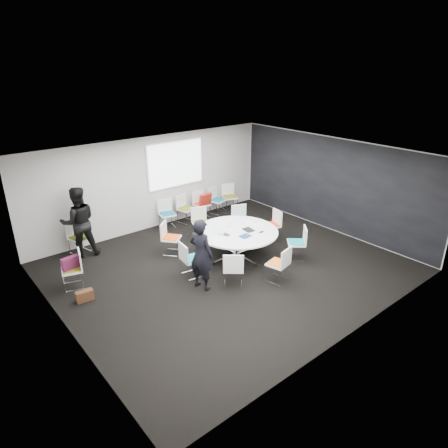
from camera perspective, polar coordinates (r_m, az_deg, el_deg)
room_shell at (r=9.58m, az=1.04°, el=1.34°), size 8.08×7.08×2.88m
conference_table at (r=10.45m, az=1.82°, el=-1.95°), size 2.15×2.15×0.73m
projection_screen at (r=12.51m, az=-6.89°, el=8.46°), size 1.90×0.03×1.35m
chair_ring_a at (r=11.57m, az=6.72°, el=-0.97°), size 0.55×0.55×0.88m
chair_ring_b at (r=11.84m, az=2.38°, el=-0.26°), size 0.60×0.59×0.88m
chair_ring_c at (r=11.68m, az=-3.34°, el=-0.62°), size 0.59×0.58×0.88m
chair_ring_d at (r=10.79m, az=-7.54°, el=-2.83°), size 0.64×0.64×0.88m
chair_ring_e at (r=9.65m, az=-4.70°, el=-5.93°), size 0.51×0.52×0.88m
chair_ring_f at (r=9.23m, az=1.33°, el=-7.28°), size 0.64×0.64×0.88m
chair_ring_g at (r=9.50m, az=7.72°, el=-6.57°), size 0.55×0.54×0.88m
chair_ring_h at (r=10.60m, az=10.31°, el=-3.49°), size 0.64×0.64×0.88m
chair_back_a at (r=12.43m, az=-8.08°, el=0.67°), size 0.54×0.53×0.88m
chair_back_b at (r=12.80m, az=-5.45°, el=1.45°), size 0.55×0.54×0.88m
chair_back_c at (r=13.13m, az=-3.22°, el=2.08°), size 0.47×0.45×0.88m
chair_back_d at (r=13.51m, az=-0.95°, el=2.71°), size 0.57×0.56×0.88m
chair_back_e at (r=13.84m, az=0.81°, el=3.20°), size 0.59×0.58×0.88m
chair_spare_left at (r=9.81m, az=-20.70°, el=-6.96°), size 0.56×0.56×0.88m
chair_person_back at (r=11.40m, az=-19.92°, el=-2.62°), size 0.56×0.55×0.88m
person_main at (r=8.90m, az=-3.29°, el=-4.37°), size 0.55×0.70×1.69m
person_back at (r=11.00m, az=-20.05°, el=0.26°), size 1.06×0.91×1.89m
laptop at (r=10.17m, az=0.13°, el=-1.37°), size 0.28×0.35×0.02m
laptop_lid at (r=10.10m, az=-0.79°, el=-0.81°), size 0.11×0.29×0.22m
notebook_black at (r=10.41m, az=3.51°, el=-0.83°), size 0.26×0.33×0.02m
tablet_folio at (r=10.04m, az=3.03°, el=-1.72°), size 0.27×0.22×0.03m
papers_right at (r=10.90m, az=3.69°, el=0.23°), size 0.37×0.35×0.00m
papers_front at (r=10.77m, az=4.89°, el=-0.10°), size 0.34×0.27×0.00m
cup at (r=10.52m, az=0.67°, el=-0.31°), size 0.08×0.08×0.09m
phone at (r=10.33m, az=5.38°, el=-1.13°), size 0.15×0.08×0.01m
maroon_bag at (r=9.65m, az=-21.07°, el=-5.19°), size 0.42×0.20×0.28m
brown_bag at (r=9.28m, az=-19.27°, el=-9.65°), size 0.37×0.19×0.24m
red_jacket at (r=12.82m, az=-2.66°, el=3.58°), size 0.45×0.19×0.36m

